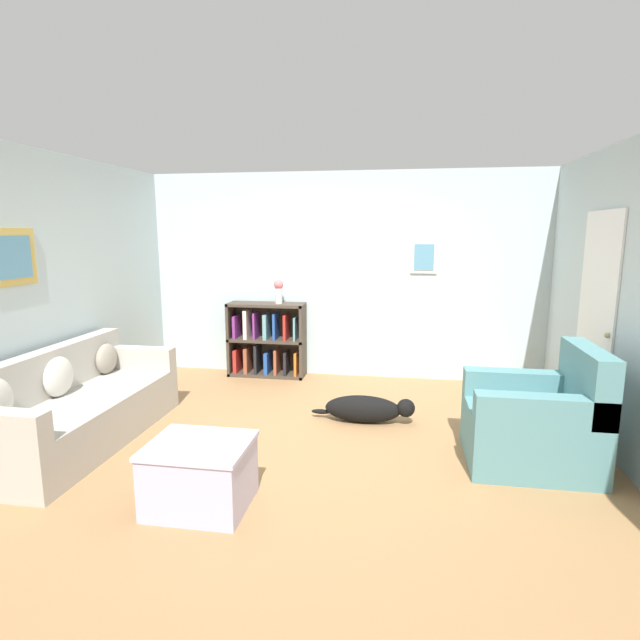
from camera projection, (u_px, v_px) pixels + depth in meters
The scene contains 10 objects.
ground_plane at pixel (313, 444), 4.43m from camera, with size 14.00×14.00×0.00m, color #997047.
wall_back at pixel (344, 276), 6.39m from camera, with size 5.60×0.13×2.60m.
wall_left at pixel (42, 293), 4.62m from camera, with size 0.13×5.00×2.60m.
wall_right at pixel (640, 307), 3.81m from camera, with size 0.16×5.00×2.60m.
couch at pixel (76, 409), 4.43m from camera, with size 0.81×2.08×0.83m.
bookshelf at pixel (266, 341), 6.49m from camera, with size 0.99×0.33×0.96m.
recliner_chair at pixel (538, 422), 4.00m from camera, with size 0.97×0.85×0.98m.
coffee_table at pixel (200, 473), 3.39m from camera, with size 0.68×0.58×0.46m.
dog at pixel (367, 409), 4.91m from camera, with size 1.03×0.24×0.27m.
vase at pixel (279, 290), 6.32m from camera, with size 0.12×0.12×0.30m.
Camera 1 is at (0.75, -4.10, 1.87)m, focal length 28.00 mm.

